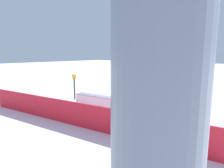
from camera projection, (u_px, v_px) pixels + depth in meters
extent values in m
plane|color=white|center=(118.00, 110.00, 11.20)|extent=(120.00, 120.00, 0.00)
cube|color=white|center=(118.00, 105.00, 11.15)|extent=(6.02, 1.38, 0.64)
cube|color=white|center=(118.00, 107.00, 11.18)|extent=(6.03, 1.39, 0.15)
cube|color=#8B84A5|center=(118.00, 99.00, 11.10)|extent=(6.03, 1.44, 0.04)
cube|color=#C62890|center=(128.00, 100.00, 10.77)|extent=(1.35, 1.03, 0.01)
cylinder|color=#49428E|center=(124.00, 94.00, 10.75)|extent=(0.19, 0.19, 0.58)
cylinder|color=#49428E|center=(133.00, 95.00, 10.69)|extent=(0.19, 0.19, 0.58)
cube|color=black|center=(124.00, 84.00, 10.66)|extent=(0.47, 0.42, 0.55)
sphere|color=black|center=(124.00, 77.00, 10.60)|extent=(0.22, 0.22, 0.22)
cylinder|color=black|center=(121.00, 84.00, 10.51)|extent=(0.49, 0.36, 0.35)
cylinder|color=black|center=(126.00, 83.00, 10.81)|extent=(0.18, 0.16, 0.56)
cube|color=red|center=(75.00, 114.00, 8.71)|extent=(12.16, 1.84, 1.10)
cylinder|color=#262628|center=(74.00, 89.00, 13.70)|extent=(0.10, 0.10, 1.48)
cube|color=yellow|center=(74.00, 77.00, 13.56)|extent=(0.40, 0.04, 0.30)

